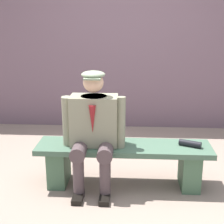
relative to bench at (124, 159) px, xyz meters
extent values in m
plane|color=gray|center=(0.00, 0.00, -0.29)|extent=(30.00, 30.00, 0.00)
cube|color=#44644E|center=(0.00, 0.00, 0.12)|extent=(1.78, 0.43, 0.05)
cube|color=#45674A|center=(-0.68, 0.00, -0.10)|extent=(0.18, 0.37, 0.39)
cube|color=#45674A|center=(0.68, 0.00, -0.10)|extent=(0.18, 0.37, 0.39)
cube|color=gray|center=(0.30, 0.00, 0.41)|extent=(0.47, 0.27, 0.51)
cylinder|color=#1E2338|center=(0.30, 0.00, 0.63)|extent=(0.26, 0.26, 0.06)
cone|color=maroon|center=(0.30, 0.14, 0.46)|extent=(0.07, 0.07, 0.28)
sphere|color=#DBAD8C|center=(0.30, 0.02, 0.80)|extent=(0.20, 0.20, 0.20)
ellipsoid|color=gray|center=(0.30, 0.02, 0.88)|extent=(0.23, 0.23, 0.07)
cube|color=gray|center=(0.30, 0.11, 0.86)|extent=(0.16, 0.09, 0.02)
cylinder|color=#4E3E41|center=(0.17, 0.14, 0.16)|extent=(0.15, 0.40, 0.15)
cylinder|color=#4E3E41|center=(0.17, 0.27, -0.07)|extent=(0.11, 0.11, 0.45)
cube|color=black|center=(0.17, 0.33, -0.27)|extent=(0.10, 0.24, 0.05)
cylinder|color=gray|center=(0.04, 0.04, 0.37)|extent=(0.11, 0.14, 0.58)
cylinder|color=#4E3E41|center=(0.43, 0.14, 0.16)|extent=(0.15, 0.40, 0.15)
cylinder|color=#4E3E41|center=(0.43, 0.27, -0.07)|extent=(0.11, 0.11, 0.45)
cube|color=black|center=(0.43, 0.33, -0.27)|extent=(0.10, 0.24, 0.05)
cylinder|color=gray|center=(0.57, 0.04, 0.37)|extent=(0.11, 0.14, 0.58)
cylinder|color=black|center=(-0.67, 0.00, 0.18)|extent=(0.23, 0.15, 0.06)
cube|color=#6C5461|center=(0.00, -2.03, 0.93)|extent=(12.00, 0.24, 2.45)
camera|label=1|loc=(-0.07, 3.16, 1.42)|focal=53.05mm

